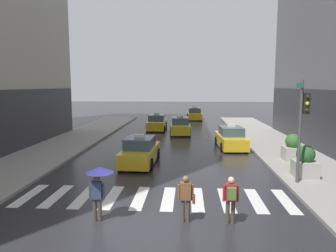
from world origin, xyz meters
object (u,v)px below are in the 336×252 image
object	(u,v)px
planter_near_corner	(305,163)
planter_mid_block	(293,148)
taxi_lead	(140,152)
taxi_second	(231,138)
taxi_fourth	(157,123)
pedestrian_with_handbag	(186,196)
taxi_fifth	(194,114)
pedestrian_with_backpack	(231,197)
pedestrian_with_umbrella	(99,179)
traffic_light_pole	(303,117)
taxi_third	(180,126)

from	to	relation	value
planter_near_corner	planter_mid_block	bearing A→B (deg)	81.28
taxi_lead	taxi_second	size ratio (longest dim) A/B	1.00
taxi_fourth	pedestrian_with_handbag	bearing A→B (deg)	-81.82
taxi_fifth	pedestrian_with_backpack	bearing A→B (deg)	-89.01
pedestrian_with_umbrella	pedestrian_with_handbag	size ratio (longest dim) A/B	1.18
traffic_light_pole	planter_near_corner	xyz separation A→B (m)	(0.59, 0.96, -2.38)
taxi_third	pedestrian_with_umbrella	distance (m)	20.06
planter_near_corner	planter_mid_block	xyz separation A→B (m)	(0.56, 3.64, 0.00)
taxi_fourth	pedestrian_with_umbrella	bearing A→B (deg)	-89.42
taxi_fourth	pedestrian_with_backpack	size ratio (longest dim) A/B	2.75
taxi_fifth	pedestrian_with_umbrella	bearing A→B (deg)	-96.86
taxi_second	pedestrian_with_umbrella	world-z (taller)	pedestrian_with_umbrella
taxi_fourth	pedestrian_with_handbag	world-z (taller)	taxi_fourth
traffic_light_pole	taxi_lead	bearing A→B (deg)	155.79
taxi_lead	taxi_third	size ratio (longest dim) A/B	1.00
pedestrian_with_umbrella	pedestrian_with_handbag	world-z (taller)	pedestrian_with_umbrella
taxi_fourth	planter_mid_block	size ratio (longest dim) A/B	2.84
planter_near_corner	pedestrian_with_backpack	bearing A→B (deg)	-129.33
taxi_second	taxi_fifth	xyz separation A→B (m)	(-2.33, 19.52, 0.00)
taxi_third	pedestrian_with_handbag	world-z (taller)	taxi_third
taxi_lead	taxi_third	bearing A→B (deg)	79.86
pedestrian_with_umbrella	pedestrian_with_handbag	xyz separation A→B (m)	(2.99, 0.11, -0.58)
taxi_fifth	pedestrian_with_umbrella	size ratio (longest dim) A/B	2.38
planter_mid_block	traffic_light_pole	bearing A→B (deg)	-104.05
taxi_second	taxi_fourth	distance (m)	11.34
taxi_second	taxi_fifth	size ratio (longest dim) A/B	1.00
taxi_fifth	pedestrian_with_handbag	world-z (taller)	taxi_fifth
taxi_second	planter_mid_block	world-z (taller)	taxi_second
taxi_third	pedestrian_with_handbag	bearing A→B (deg)	-88.00
taxi_fourth	taxi_fifth	world-z (taller)	same
pedestrian_with_handbag	taxi_second	bearing A→B (deg)	75.96
taxi_lead	planter_near_corner	distance (m)	9.11
traffic_light_pole	taxi_second	size ratio (longest dim) A/B	1.04
pedestrian_with_umbrella	planter_near_corner	xyz separation A→B (m)	(8.90, 5.42, -0.64)
pedestrian_with_handbag	taxi_lead	bearing A→B (deg)	109.34
pedestrian_with_umbrella	planter_near_corner	size ratio (longest dim) A/B	1.21
taxi_fourth	pedestrian_with_umbrella	world-z (taller)	pedestrian_with_umbrella
pedestrian_with_handbag	planter_mid_block	world-z (taller)	planter_mid_block
taxi_lead	taxi_fifth	size ratio (longest dim) A/B	1.00
taxi_third	pedestrian_with_backpack	bearing A→B (deg)	-83.67
taxi_lead	pedestrian_with_backpack	distance (m)	9.13
traffic_light_pole	taxi_fifth	distance (m)	28.75
taxi_fifth	planter_near_corner	size ratio (longest dim) A/B	2.88
taxi_fourth	planter_mid_block	distance (m)	16.58
pedestrian_with_handbag	taxi_third	bearing A→B (deg)	92.00
taxi_lead	traffic_light_pole	bearing A→B (deg)	-24.21
taxi_second	taxi_fifth	world-z (taller)	same
taxi_lead	taxi_second	bearing A→B (deg)	40.13
taxi_lead	pedestrian_with_umbrella	bearing A→B (deg)	-91.33
taxi_third	taxi_fourth	world-z (taller)	same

